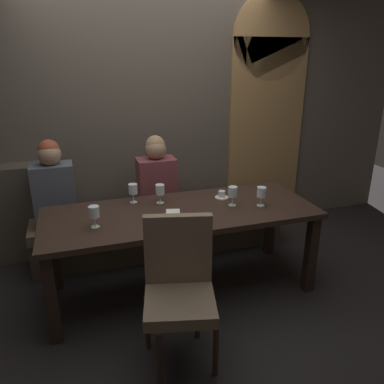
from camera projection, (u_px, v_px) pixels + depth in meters
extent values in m
plane|color=black|center=(182.00, 288.00, 3.35)|extent=(9.00, 9.00, 0.00)
cube|color=brown|center=(147.00, 98.00, 3.93)|extent=(6.00, 0.12, 3.00)
cube|color=olive|center=(265.00, 135.00, 4.41)|extent=(0.90, 0.05, 2.10)
cylinder|color=#A07545|center=(272.00, 37.00, 4.05)|extent=(0.90, 0.05, 0.90)
cube|color=black|center=(52.00, 300.00, 2.62)|extent=(0.08, 0.08, 0.69)
cube|color=black|center=(311.00, 254.00, 3.21)|extent=(0.08, 0.08, 0.69)
cube|color=black|center=(54.00, 252.00, 3.25)|extent=(0.08, 0.08, 0.69)
cube|color=black|center=(270.00, 221.00, 3.84)|extent=(0.08, 0.08, 0.69)
cube|color=#302119|center=(181.00, 213.00, 3.11)|extent=(2.20, 0.84, 0.04)
cube|color=#4A3C2E|center=(163.00, 236.00, 3.92)|extent=(2.50, 0.40, 0.35)
cube|color=brown|center=(162.00, 216.00, 3.84)|extent=(2.50, 0.44, 0.10)
cylinder|color=#302119|center=(160.00, 361.00, 2.28)|extent=(0.04, 0.04, 0.42)
cylinder|color=#302119|center=(216.00, 348.00, 2.38)|extent=(0.04, 0.04, 0.42)
cylinder|color=#302119|center=(147.00, 323.00, 2.60)|extent=(0.04, 0.04, 0.42)
cylinder|color=#302119|center=(198.00, 313.00, 2.71)|extent=(0.04, 0.04, 0.42)
cube|color=brown|center=(180.00, 303.00, 2.41)|extent=(0.53, 0.53, 0.08)
cube|color=brown|center=(178.00, 249.00, 2.49)|extent=(0.44, 0.16, 0.48)
cube|color=#4C515B|center=(55.00, 195.00, 3.43)|extent=(0.36, 0.24, 0.58)
sphere|color=tan|center=(49.00, 154.00, 3.30)|extent=(0.20, 0.20, 0.20)
sphere|color=brown|center=(49.00, 150.00, 3.30)|extent=(0.18, 0.18, 0.18)
cube|color=brown|center=(157.00, 186.00, 3.70)|extent=(0.36, 0.24, 0.55)
sphere|color=tan|center=(156.00, 149.00, 3.57)|extent=(0.20, 0.20, 0.20)
sphere|color=#9E7F56|center=(155.00, 145.00, 3.57)|extent=(0.18, 0.18, 0.18)
cylinder|color=silver|center=(261.00, 205.00, 3.19)|extent=(0.06, 0.06, 0.00)
cylinder|color=silver|center=(261.00, 201.00, 3.18)|extent=(0.01, 0.01, 0.07)
cylinder|color=silver|center=(261.00, 192.00, 3.15)|extent=(0.08, 0.08, 0.08)
cylinder|color=gold|center=(261.00, 195.00, 3.16)|extent=(0.07, 0.07, 0.03)
cylinder|color=silver|center=(134.00, 202.00, 3.26)|extent=(0.06, 0.06, 0.00)
cylinder|color=silver|center=(133.00, 198.00, 3.25)|extent=(0.01, 0.01, 0.07)
cylinder|color=silver|center=(133.00, 189.00, 3.22)|extent=(0.08, 0.08, 0.08)
cylinder|color=maroon|center=(133.00, 191.00, 3.23)|extent=(0.07, 0.07, 0.05)
cylinder|color=silver|center=(232.00, 205.00, 3.20)|extent=(0.06, 0.06, 0.00)
cylinder|color=silver|center=(232.00, 201.00, 3.19)|extent=(0.01, 0.01, 0.07)
cylinder|color=silver|center=(233.00, 192.00, 3.16)|extent=(0.08, 0.08, 0.08)
cylinder|color=silver|center=(160.00, 203.00, 3.25)|extent=(0.06, 0.06, 0.00)
cylinder|color=silver|center=(160.00, 198.00, 3.24)|extent=(0.01, 0.01, 0.07)
cylinder|color=silver|center=(160.00, 189.00, 3.21)|extent=(0.08, 0.08, 0.08)
cylinder|color=maroon|center=(160.00, 192.00, 3.22)|extent=(0.07, 0.07, 0.03)
cylinder|color=silver|center=(95.00, 227.00, 2.80)|extent=(0.06, 0.06, 0.00)
cylinder|color=silver|center=(95.00, 222.00, 2.79)|extent=(0.01, 0.01, 0.07)
cylinder|color=silver|center=(94.00, 212.00, 2.76)|extent=(0.08, 0.08, 0.08)
cylinder|color=maroon|center=(94.00, 215.00, 2.77)|extent=(0.07, 0.07, 0.03)
cylinder|color=white|center=(222.00, 197.00, 3.37)|extent=(0.12, 0.12, 0.01)
cylinder|color=white|center=(222.00, 194.00, 3.36)|extent=(0.06, 0.06, 0.06)
cylinder|color=brown|center=(222.00, 191.00, 3.35)|extent=(0.05, 0.05, 0.01)
cube|color=silver|center=(173.00, 212.00, 3.06)|extent=(0.13, 0.12, 0.01)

